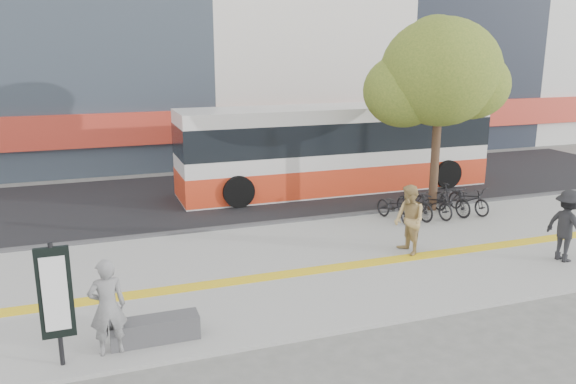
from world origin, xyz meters
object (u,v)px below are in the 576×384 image
object	(u,v)px
seated_woman	(107,307)
pedestrian_tan	(409,220)
signboard	(55,295)
street_tree	(438,74)
pedestrian_dark	(567,226)
bench	(155,329)
bus	(336,151)

from	to	relation	value
seated_woman	pedestrian_tan	distance (m)	8.07
signboard	seated_woman	bearing A→B (deg)	9.11
signboard	street_tree	distance (m)	13.40
signboard	pedestrian_dark	distance (m)	11.96
bench	bus	bearing A→B (deg)	50.61
pedestrian_dark	street_tree	bearing A→B (deg)	-0.79
seated_woman	pedestrian_tan	bearing A→B (deg)	-164.61
signboard	pedestrian_dark	size ratio (longest dim) A/B	1.20
bench	pedestrian_tan	bearing A→B (deg)	20.08
signboard	pedestrian_dark	xyz separation A→B (m)	(11.91, 1.04, -0.37)
street_tree	pedestrian_tan	size ratio (longest dim) A/B	3.44
street_tree	bus	bearing A→B (deg)	116.25
signboard	street_tree	xyz separation A→B (m)	(11.38, 6.33, 3.15)
pedestrian_tan	bus	bearing A→B (deg)	170.94
bus	pedestrian_dark	world-z (taller)	bus
bench	signboard	world-z (taller)	signboard
pedestrian_dark	seated_woman	bearing A→B (deg)	88.22
bench	street_tree	bearing A→B (deg)	31.62
pedestrian_tan	pedestrian_dark	distance (m)	3.90
bus	seated_woman	bearing A→B (deg)	-131.59
street_tree	pedestrian_dark	size ratio (longest dim) A/B	3.43
signboard	pedestrian_tan	bearing A→B (deg)	18.39
street_tree	seated_woman	bearing A→B (deg)	-149.64
bench	signboard	bearing A→B (deg)	-169.19
street_tree	signboard	bearing A→B (deg)	-150.93
street_tree	pedestrian_tan	world-z (taller)	street_tree
bench	street_tree	distance (m)	12.23
street_tree	bus	xyz separation A→B (m)	(-1.81, 3.68, -2.96)
bench	pedestrian_tan	distance (m)	7.29
signboard	seated_woman	size ratio (longest dim) A/B	1.25
signboard	bus	size ratio (longest dim) A/B	0.18
street_tree	seated_woman	size ratio (longest dim) A/B	3.57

